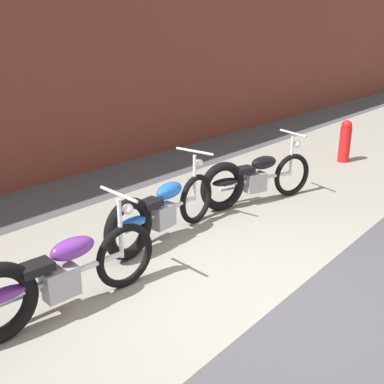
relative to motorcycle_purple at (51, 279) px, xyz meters
The scene contains 6 objects.
ground_plane 2.13m from the motorcycle_purple, 43.64° to the right, with size 80.00×80.00×0.00m, color #47474C.
sidewalk_slab 1.60m from the motorcycle_purple, 11.31° to the left, with size 36.00×3.50×0.01m, color gray.
motorcycle_purple is the anchor object (origin of this frame).
motorcycle_blue 1.77m from the motorcycle_purple, 12.70° to the left, with size 2.01×0.58×1.03m.
motorcycle_black 3.60m from the motorcycle_purple, ahead, with size 1.92×0.89×1.03m.
fire_hydrant 6.81m from the motorcycle_purple, ahead, with size 0.22×0.22×0.84m.
Camera 1 is at (-3.41, -1.84, 2.48)m, focal length 42.85 mm.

